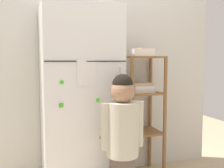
{
  "coord_description": "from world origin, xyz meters",
  "views": [
    {
      "loc": [
        -0.73,
        -2.32,
        1.19
      ],
      "look_at": [
        0.06,
        0.02,
        0.98
      ],
      "focal_mm": 41.9,
      "sensor_mm": 36.0,
      "label": 1
    }
  ],
  "objects": [
    {
      "name": "pantry_shelf_unit",
      "position": [
        0.41,
        0.12,
        0.78
      ],
      "size": [
        0.4,
        0.36,
        1.24
      ],
      "color": "olive",
      "rests_on": "ground"
    },
    {
      "name": "kitchen_wall_back",
      "position": [
        0.0,
        0.33,
        1.09
      ],
      "size": [
        2.66,
        0.03,
        2.18
      ],
      "primitive_type": "cube",
      "color": "silver",
      "rests_on": "ground"
    },
    {
      "name": "child_standing",
      "position": [
        -0.01,
        -0.44,
        0.66
      ],
      "size": [
        0.35,
        0.26,
        1.1
      ],
      "color": "#63534E",
      "rests_on": "ground"
    },
    {
      "name": "fruit_bin",
      "position": [
        0.41,
        0.11,
        1.28
      ],
      "size": [
        0.22,
        0.15,
        0.09
      ],
      "color": "white",
      "rests_on": "pantry_shelf_unit"
    },
    {
      "name": "refrigerator",
      "position": [
        -0.25,
        0.02,
        0.84
      ],
      "size": [
        0.68,
        0.59,
        1.68
      ],
      "color": "white",
      "rests_on": "ground"
    }
  ]
}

